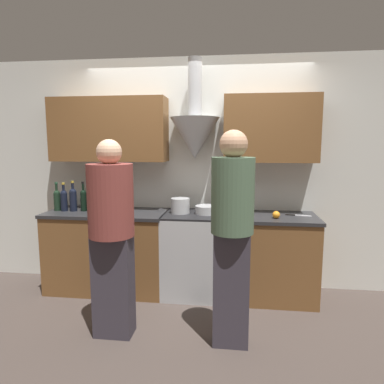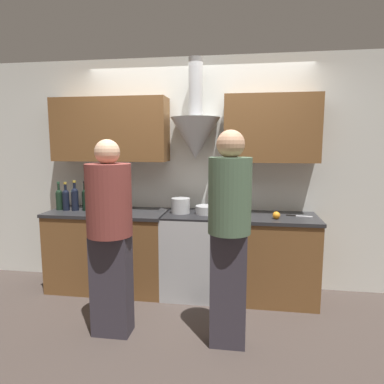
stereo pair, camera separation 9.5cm
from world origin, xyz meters
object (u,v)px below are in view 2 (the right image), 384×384
at_px(stove_range, 193,253).
at_px(wine_bottle_4, 92,199).
at_px(wine_bottle_5, 101,199).
at_px(orange_fruit, 276,215).
at_px(wine_bottle_1, 66,199).
at_px(stock_pot, 181,206).
at_px(wine_bottle_3, 85,199).
at_px(mixing_bowl, 207,210).
at_px(person_foreground_left, 110,230).
at_px(person_foreground_right, 229,229).
at_px(wine_bottle_2, 75,198).
at_px(wine_bottle_0, 59,198).

distance_m(stove_range, wine_bottle_4, 1.28).
xyz_separation_m(stove_range, wine_bottle_5, (-1.04, -0.02, 0.58)).
height_order(wine_bottle_4, orange_fruit, wine_bottle_4).
bearing_deg(stove_range, orange_fruit, -8.92).
xyz_separation_m(wine_bottle_1, stock_pot, (1.31, 0.04, -0.05)).
bearing_deg(wine_bottle_1, stove_range, 1.14).
relative_size(wine_bottle_3, mixing_bowl, 1.38).
bearing_deg(person_foreground_left, stock_pot, 64.73).
relative_size(person_foreground_left, person_foreground_right, 0.96).
relative_size(wine_bottle_4, wine_bottle_5, 1.06).
xyz_separation_m(wine_bottle_3, person_foreground_left, (0.66, -0.91, -0.11)).
xyz_separation_m(stove_range, wine_bottle_3, (-1.24, -0.00, 0.58)).
bearing_deg(wine_bottle_2, stock_pot, 1.53).
height_order(wine_bottle_1, wine_bottle_2, wine_bottle_2).
relative_size(wine_bottle_0, wine_bottle_4, 0.93).
bearing_deg(wine_bottle_3, wine_bottle_4, -14.78).
bearing_deg(mixing_bowl, orange_fruit, -11.55).
bearing_deg(person_foreground_left, wine_bottle_2, 130.90).
bearing_deg(orange_fruit, stock_pot, 171.72).
relative_size(wine_bottle_1, mixing_bowl, 1.33).
bearing_deg(wine_bottle_0, person_foreground_right, -25.00).
bearing_deg(wine_bottle_3, stock_pot, 0.72).
bearing_deg(wine_bottle_4, orange_fruit, -3.06).
xyz_separation_m(wine_bottle_5, stock_pot, (0.90, 0.03, -0.05)).
height_order(wine_bottle_3, person_foreground_right, person_foreground_right).
distance_m(wine_bottle_2, orange_fruit, 2.21).
relative_size(wine_bottle_2, orange_fruit, 4.52).
height_order(wine_bottle_2, person_foreground_left, person_foreground_left).
bearing_deg(wine_bottle_4, mixing_bowl, 1.79).
xyz_separation_m(mixing_bowl, person_foreground_left, (-0.72, -0.92, -0.02)).
distance_m(wine_bottle_0, wine_bottle_1, 0.09).
bearing_deg(stove_range, wine_bottle_1, -178.86).
bearing_deg(stock_pot, orange_fruit, -8.28).
bearing_deg(person_foreground_left, mixing_bowl, 52.06).
distance_m(wine_bottle_0, wine_bottle_4, 0.40).
xyz_separation_m(wine_bottle_4, wine_bottle_5, (0.09, 0.01, -0.00)).
height_order(wine_bottle_1, wine_bottle_5, wine_bottle_5).
height_order(wine_bottle_3, mixing_bowl, wine_bottle_3).
xyz_separation_m(wine_bottle_4, mixing_bowl, (1.28, 0.04, -0.10)).
height_order(wine_bottle_2, mixing_bowl, wine_bottle_2).
distance_m(wine_bottle_3, stock_pot, 1.09).
height_order(stock_pot, person_foreground_left, person_foreground_left).
height_order(stock_pot, orange_fruit, stock_pot).
xyz_separation_m(wine_bottle_0, wine_bottle_5, (0.50, -0.00, 0.00)).
height_order(wine_bottle_5, person_foreground_right, person_foreground_right).
xyz_separation_m(stove_range, wine_bottle_4, (-1.14, -0.03, 0.58)).
bearing_deg(wine_bottle_5, stock_pot, 1.80).
height_order(wine_bottle_1, mixing_bowl, wine_bottle_1).
relative_size(wine_bottle_2, wine_bottle_5, 1.04).
relative_size(wine_bottle_4, person_foreground_left, 0.21).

